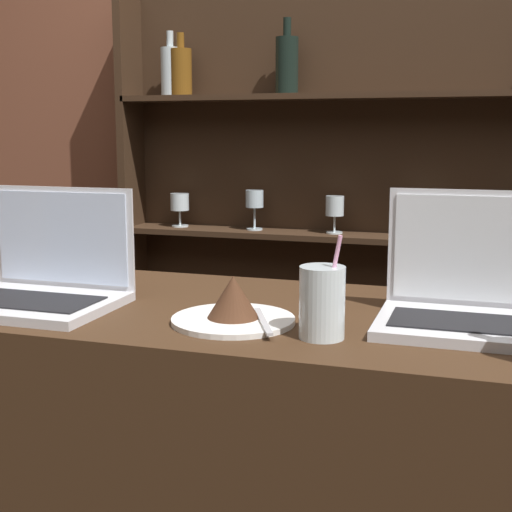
# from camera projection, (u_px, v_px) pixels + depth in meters

# --- Properties ---
(back_wall) EXTENTS (7.00, 0.06, 2.70)m
(back_wall) POSITION_uv_depth(u_px,v_px,m) (326.00, 148.00, 2.56)
(back_wall) COLOR brown
(back_wall) RESTS_ON ground_plane
(back_shelf) EXTENTS (1.58, 0.18, 1.91)m
(back_shelf) POSITION_uv_depth(u_px,v_px,m) (332.00, 248.00, 2.54)
(back_shelf) COLOR #332114
(back_shelf) RESTS_ON ground_plane
(laptop_near) EXTENTS (0.33, 0.25, 0.23)m
(laptop_near) POSITION_uv_depth(u_px,v_px,m) (41.00, 280.00, 1.42)
(laptop_near) COLOR silver
(laptop_near) RESTS_ON bar_counter
(laptop_far) EXTENTS (0.33, 0.24, 0.24)m
(laptop_far) POSITION_uv_depth(u_px,v_px,m) (475.00, 298.00, 1.26)
(laptop_far) COLOR silver
(laptop_far) RESTS_ON bar_counter
(cake_plate) EXTENTS (0.22, 0.22, 0.09)m
(cake_plate) POSITION_uv_depth(u_px,v_px,m) (233.00, 307.00, 1.28)
(cake_plate) COLOR white
(cake_plate) RESTS_ON bar_counter
(water_glass) EXTENTS (0.08, 0.08, 0.17)m
(water_glass) POSITION_uv_depth(u_px,v_px,m) (322.00, 302.00, 1.18)
(water_glass) COLOR silver
(water_glass) RESTS_ON bar_counter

